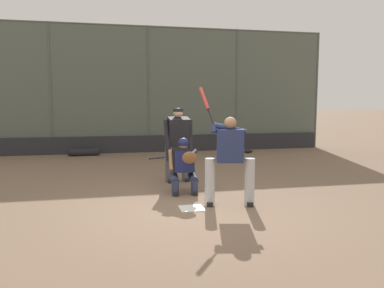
# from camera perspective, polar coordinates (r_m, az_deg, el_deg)

# --- Properties ---
(ground_plane) EXTENTS (160.00, 160.00, 0.00)m
(ground_plane) POSITION_cam_1_polar(r_m,az_deg,el_deg) (6.80, -0.05, -9.81)
(ground_plane) COLOR #7A604C
(home_plate_marker) EXTENTS (0.43, 0.43, 0.01)m
(home_plate_marker) POSITION_cam_1_polar(r_m,az_deg,el_deg) (6.79, -0.05, -9.76)
(home_plate_marker) COLOR white
(home_plate_marker) RESTS_ON ground_plane
(backstop_fence) EXTENTS (14.09, 0.08, 4.73)m
(backstop_fence) POSITION_cam_1_polar(r_m,az_deg,el_deg) (14.39, -6.67, 8.59)
(backstop_fence) COLOR #515651
(backstop_fence) RESTS_ON ground_plane
(padding_wall) EXTENTS (13.73, 0.18, 0.63)m
(padding_wall) POSITION_cam_1_polar(r_m,az_deg,el_deg) (14.37, -6.52, 0.04)
(padding_wall) COLOR #28282D
(padding_wall) RESTS_ON ground_plane
(bleachers_beyond) EXTENTS (9.81, 1.95, 1.16)m
(bleachers_beyond) POSITION_cam_1_polar(r_m,az_deg,el_deg) (16.54, -12.73, 1.00)
(bleachers_beyond) COLOR slate
(bleachers_beyond) RESTS_ON ground_plane
(batter_at_plate) EXTENTS (0.93, 0.78, 2.18)m
(batter_at_plate) POSITION_cam_1_polar(r_m,az_deg,el_deg) (6.85, 5.73, -2.07)
(batter_at_plate) COLOR #B7B7BC
(batter_at_plate) RESTS_ON ground_plane
(catcher_behind_plate) EXTENTS (0.61, 0.73, 1.16)m
(catcher_behind_plate) POSITION_cam_1_polar(r_m,az_deg,el_deg) (7.78, -1.25, -3.19)
(catcher_behind_plate) COLOR #2D334C
(catcher_behind_plate) RESTS_ON ground_plane
(umpire_home) EXTENTS (0.71, 0.48, 1.76)m
(umpire_home) POSITION_cam_1_polar(r_m,az_deg,el_deg) (8.82, -2.14, 0.24)
(umpire_home) COLOR #4C4C51
(umpire_home) RESTS_ON ground_plane
(spare_bat_near_backstop) EXTENTS (0.76, 0.48, 0.07)m
(spare_bat_near_backstop) POSITION_cam_1_polar(r_m,az_deg,el_deg) (12.74, -4.58, -2.03)
(spare_bat_near_backstop) COLOR black
(spare_bat_near_backstop) RESTS_ON ground_plane
(fielding_glove_on_dirt) EXTENTS (0.33, 0.25, 0.12)m
(fielding_glove_on_dirt) POSITION_cam_1_polar(r_m,az_deg,el_deg) (14.21, 8.56, -1.10)
(fielding_glove_on_dirt) COLOR black
(fielding_glove_on_dirt) RESTS_ON ground_plane
(equipment_bag_dugout_side) EXTENTS (1.15, 0.25, 0.25)m
(equipment_bag_dugout_side) POSITION_cam_1_polar(r_m,az_deg,el_deg) (13.80, -16.14, -1.22)
(equipment_bag_dugout_side) COLOR black
(equipment_bag_dugout_side) RESTS_ON ground_plane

